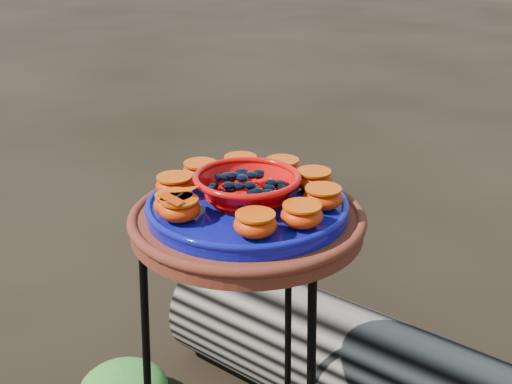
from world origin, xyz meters
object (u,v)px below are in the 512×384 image
at_px(terracotta_saucer, 247,222).
at_px(plant_stand, 248,382).
at_px(red_bowl, 247,189).
at_px(cobalt_plate, 247,208).

bearing_deg(terracotta_saucer, plant_stand, 0.00).
bearing_deg(plant_stand, red_bowl, 0.00).
bearing_deg(red_bowl, plant_stand, 0.00).
relative_size(terracotta_saucer, cobalt_plate, 1.17).
bearing_deg(terracotta_saucer, red_bowl, 0.00).
bearing_deg(cobalt_plate, red_bowl, 0.00).
distance_m(plant_stand, cobalt_plate, 0.40).
distance_m(terracotta_saucer, cobalt_plate, 0.03).
distance_m(cobalt_plate, red_bowl, 0.04).
bearing_deg(plant_stand, terracotta_saucer, 0.00).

